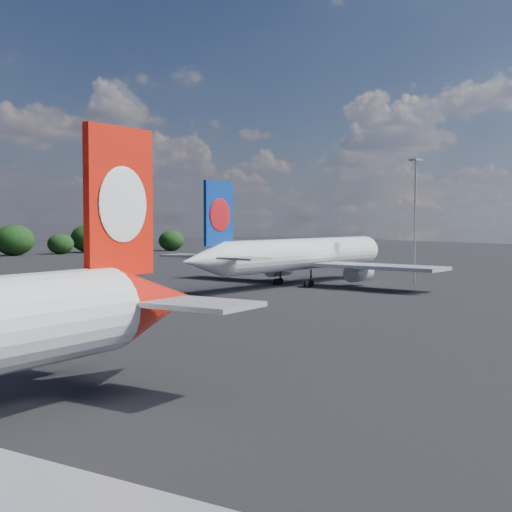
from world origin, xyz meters
TOP-DOWN VIEW (x-y plane):
  - china_southern_airliner at (58.16, 58.72)m, footprint 47.96×45.92m
  - floodlight_mast_near at (77.34, 51.33)m, footprint 1.60×1.60m

SIDE VIEW (x-z plane):
  - china_southern_airliner at x=58.16m, z-range -3.09..12.72m
  - floodlight_mast_near at x=77.34m, z-range 3.18..23.60m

